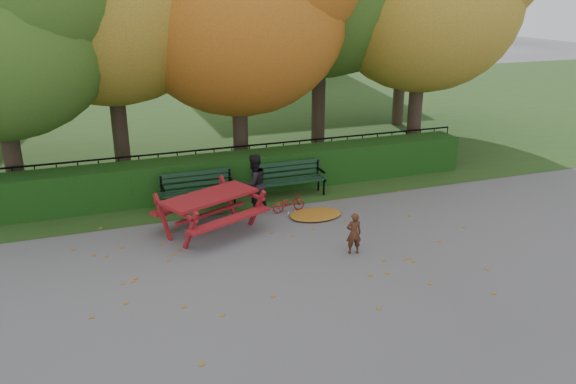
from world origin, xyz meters
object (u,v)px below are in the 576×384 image
object	(u,v)px
bench_left	(198,187)
child	(354,233)
bench_right	(290,177)
adult	(254,184)
tree_a	(2,15)
picnic_table	(210,203)
bicycle	(289,203)

from	to	relation	value
bench_left	child	xyz separation A→B (m)	(2.44, -3.64, -0.08)
bench_right	adult	xyz separation A→B (m)	(-1.20, -0.80, 0.20)
tree_a	picnic_table	bearing A→B (deg)	-42.28
bicycle	bench_left	bearing A→B (deg)	57.11
bench_left	child	bearing A→B (deg)	-56.20
tree_a	bench_right	bearing A→B (deg)	-16.61
picnic_table	bicycle	size ratio (longest dim) A/B	3.06
picnic_table	child	size ratio (longest dim) A/B	2.91
bench_left	child	world-z (taller)	bench_left
tree_a	bench_left	xyz separation A→B (m)	(3.89, -1.88, -4.00)
tree_a	bench_right	size ratio (longest dim) A/B	4.16
bench_left	bench_right	size ratio (longest dim) A/B	1.00
tree_a	adult	distance (m)	6.89
child	bicycle	world-z (taller)	child
tree_a	child	bearing A→B (deg)	-41.10
bench_left	adult	distance (m)	1.46
child	bench_right	bearing A→B (deg)	-79.20
bench_right	picnic_table	bearing A→B (deg)	-146.37
bench_right	child	bearing A→B (deg)	-89.38
tree_a	bench_left	bearing A→B (deg)	-25.76
tree_a	bench_left	size ratio (longest dim) A/B	4.16
child	picnic_table	bearing A→B (deg)	-29.00
picnic_table	child	world-z (taller)	picnic_table
bicycle	picnic_table	bearing A→B (deg)	100.64
bicycle	adult	bearing A→B (deg)	67.48
child	adult	world-z (taller)	adult
adult	bench_left	bearing A→B (deg)	-53.28
adult	tree_a	bearing A→B (deg)	-47.39
bench_right	adult	bearing A→B (deg)	-146.18
bench_right	child	xyz separation A→B (m)	(0.04, -3.64, -0.08)
adult	bicycle	size ratio (longest dim) A/B	1.74
picnic_table	bicycle	distance (m)	2.16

